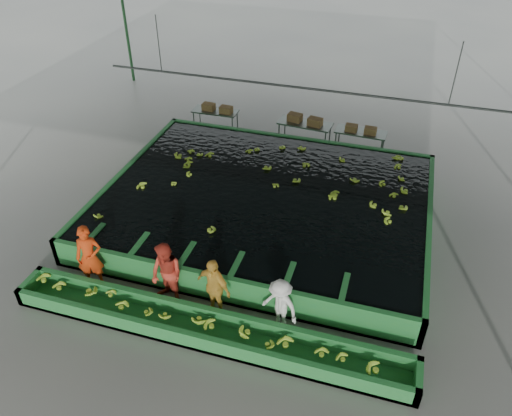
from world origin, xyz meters
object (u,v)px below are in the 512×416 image
(worker_d, at_px, (280,305))
(sorting_trough, at_px, (205,329))
(packing_table_left, at_px, (216,120))
(box_stack_mid, at_px, (305,123))
(worker_b, at_px, (167,275))
(flotation_tank, at_px, (265,205))
(box_stack_right, at_px, (360,132))
(packing_table_right, at_px, (360,142))
(box_stack_left, at_px, (217,111))
(worker_a, at_px, (90,257))
(worker_c, at_px, (214,287))
(packing_table_mid, at_px, (304,134))

(worker_d, bearing_deg, sorting_trough, -133.09)
(packing_table_left, distance_m, box_stack_mid, 3.86)
(box_stack_mid, bearing_deg, worker_b, -98.72)
(flotation_tank, distance_m, box_stack_right, 5.54)
(sorting_trough, relative_size, packing_table_left, 5.36)
(packing_table_right, relative_size, box_stack_left, 1.50)
(worker_a, bearing_deg, box_stack_left, 68.89)
(worker_c, bearing_deg, packing_table_right, 95.71)
(packing_table_mid, xyz_separation_m, box_stack_left, (-3.71, 0.17, 0.38))
(sorting_trough, height_order, packing_table_left, packing_table_left)
(flotation_tank, bearing_deg, box_stack_right, 65.64)
(sorting_trough, relative_size, box_stack_mid, 7.25)
(flotation_tank, bearing_deg, packing_table_mid, 88.60)
(worker_a, xyz_separation_m, packing_table_right, (5.81, 9.41, -0.51))
(packing_table_left, height_order, packing_table_right, packing_table_right)
(worker_c, distance_m, box_stack_mid, 9.33)
(flotation_tank, xyz_separation_m, packing_table_left, (-3.71, 5.29, -0.03))
(packing_table_left, xyz_separation_m, box_stack_mid, (3.82, -0.26, 0.52))
(box_stack_left, bearing_deg, packing_table_left, 154.72)
(sorting_trough, xyz_separation_m, box_stack_right, (2.28, 10.13, 0.63))
(sorting_trough, bearing_deg, packing_table_right, 77.38)
(worker_d, height_order, box_stack_mid, worker_d)
(worker_d, relative_size, packing_table_mid, 0.72)
(sorting_trough, relative_size, box_stack_right, 8.54)
(sorting_trough, distance_m, packing_table_mid, 10.17)
(packing_table_mid, xyz_separation_m, packing_table_right, (2.16, 0.05, -0.03))
(box_stack_left, bearing_deg, worker_c, -69.75)
(sorting_trough, bearing_deg, packing_table_mid, 89.30)
(worker_c, relative_size, packing_table_right, 0.89)
(flotation_tank, bearing_deg, worker_d, -69.36)
(flotation_tank, distance_m, box_stack_mid, 5.06)
(flotation_tank, height_order, worker_c, worker_c)
(worker_a, relative_size, packing_table_left, 1.01)
(worker_c, distance_m, packing_table_left, 10.26)
(sorting_trough, distance_m, packing_table_left, 11.03)
(packing_table_left, relative_size, box_stack_mid, 1.35)
(worker_d, distance_m, box_stack_left, 10.86)
(flotation_tank, relative_size, box_stack_left, 7.79)
(packing_table_mid, height_order, box_stack_right, box_stack_right)
(worker_c, bearing_deg, flotation_tank, 108.83)
(worker_b, bearing_deg, box_stack_mid, 104.64)
(worker_c, bearing_deg, packing_table_left, 130.53)
(worker_c, height_order, packing_table_right, worker_c)
(box_stack_mid, bearing_deg, sorting_trough, -90.64)
(worker_a, height_order, worker_d, worker_a)
(sorting_trough, relative_size, packing_table_mid, 4.80)
(worker_c, distance_m, packing_table_mid, 9.37)
(sorting_trough, xyz_separation_m, packing_table_left, (-3.71, 10.39, 0.17))
(worker_c, distance_m, box_stack_right, 9.62)
(worker_c, xyz_separation_m, worker_d, (1.69, 0.00, -0.11))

